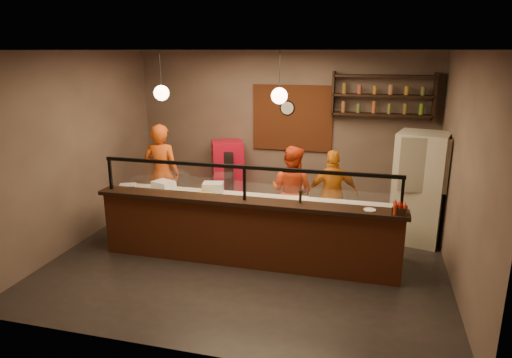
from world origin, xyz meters
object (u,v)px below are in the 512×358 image
(wall_clock, at_px, (287,108))
(cook_right, at_px, (332,194))
(condiment_caddy, at_px, (400,210))
(cook_left, at_px, (162,173))
(pizza_dough, at_px, (300,202))
(pepper_mill, at_px, (300,197))
(fridge, at_px, (419,188))
(cook_mid, at_px, (292,192))
(red_cooler, at_px, (228,175))

(wall_clock, distance_m, cook_right, 2.10)
(condiment_caddy, bearing_deg, cook_left, 160.40)
(cook_left, height_order, cook_right, cook_left)
(wall_clock, bearing_deg, pizza_dough, -73.66)
(cook_left, distance_m, pizza_dough, 2.92)
(cook_right, height_order, pizza_dough, cook_right)
(cook_right, relative_size, pepper_mill, 8.04)
(fridge, bearing_deg, cook_mid, -157.31)
(cook_left, height_order, pepper_mill, cook_left)
(condiment_caddy, height_order, pepper_mill, pepper_mill)
(red_cooler, height_order, condiment_caddy, red_cooler)
(condiment_caddy, bearing_deg, pepper_mill, 174.71)
(pizza_dough, distance_m, condiment_caddy, 1.61)
(cook_mid, xyz_separation_m, fridge, (2.13, 0.34, 0.13))
(fridge, distance_m, pizza_dough, 2.16)
(wall_clock, height_order, fridge, wall_clock)
(pizza_dough, bearing_deg, cook_left, 162.59)
(cook_mid, relative_size, pizza_dough, 2.86)
(cook_left, distance_m, condiment_caddy, 4.51)
(cook_left, distance_m, pepper_mill, 3.20)
(cook_left, relative_size, cook_right, 1.22)
(cook_left, xyz_separation_m, pizza_dough, (2.79, -0.88, -0.04))
(pepper_mill, bearing_deg, cook_right, 76.91)
(cook_mid, relative_size, cook_right, 1.05)
(cook_right, distance_m, fridge, 1.46)
(cook_mid, relative_size, pepper_mill, 8.46)
(cook_mid, height_order, pepper_mill, cook_mid)
(cook_mid, bearing_deg, pizza_dough, 128.11)
(fridge, bearing_deg, pepper_mill, -123.99)
(wall_clock, xyz_separation_m, pizza_dough, (0.64, -2.18, -1.19))
(pizza_dough, height_order, pepper_mill, pepper_mill)
(cook_right, relative_size, fridge, 0.82)
(condiment_caddy, distance_m, pepper_mill, 1.38)
(cook_right, bearing_deg, pizza_dough, 49.70)
(pepper_mill, bearing_deg, condiment_caddy, -5.29)
(wall_clock, bearing_deg, cook_right, -49.18)
(cook_right, xyz_separation_m, pizza_dough, (-0.42, -0.95, 0.13))
(red_cooler, xyz_separation_m, pizza_dough, (1.81, -1.87, 0.19))
(cook_right, xyz_separation_m, condiment_caddy, (1.04, -1.59, 0.34))
(cook_left, distance_m, cook_mid, 2.52)
(wall_clock, bearing_deg, fridge, -23.32)
(wall_clock, relative_size, cook_left, 0.16)
(cook_left, height_order, red_cooler, cook_left)
(wall_clock, xyz_separation_m, cook_left, (-2.15, -1.31, -1.15))
(fridge, height_order, red_cooler, fridge)
(fridge, xyz_separation_m, red_cooler, (-3.67, 0.77, -0.23))
(wall_clock, bearing_deg, cook_mid, -75.43)
(cook_right, distance_m, pepper_mill, 1.55)
(cook_mid, distance_m, pepper_mill, 1.37)
(cook_right, relative_size, pizza_dough, 2.71)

